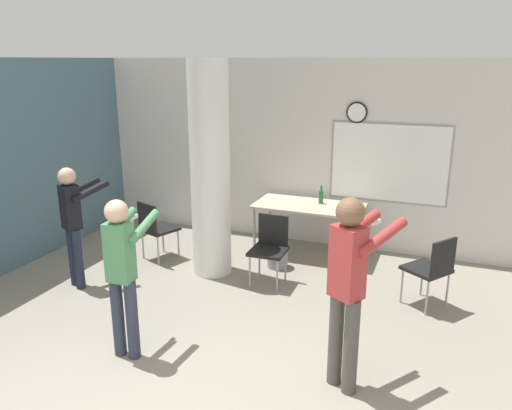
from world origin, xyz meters
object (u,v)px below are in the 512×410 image
object	(u,v)px
chair_mid_room	(432,266)
chair_table_front	(270,245)
chair_near_pillar	(155,226)
person_playing_side	(349,280)
person_watching_back	(73,218)
folding_table	(309,208)
bottle_on_table	(321,197)
person_playing_front	(122,266)

from	to	relation	value
chair_mid_room	chair_table_front	bearing A→B (deg)	-179.32
chair_near_pillar	person_playing_side	size ratio (longest dim) A/B	0.50
person_watching_back	folding_table	bearing A→B (deg)	41.22
folding_table	chair_near_pillar	world-z (taller)	chair_near_pillar
bottle_on_table	person_playing_side	xyz separation A→B (m)	(1.00, -3.04, 0.16)
bottle_on_table	folding_table	bearing A→B (deg)	-136.90
chair_mid_room	person_playing_side	distance (m)	1.97
folding_table	person_playing_front	xyz separation A→B (m)	(-0.91, -3.18, 0.22)
chair_table_front	person_playing_front	world-z (taller)	person_playing_front
person_playing_front	bottle_on_table	bearing A→B (deg)	72.37
folding_table	person_watching_back	world-z (taller)	person_watching_back
folding_table	chair_mid_room	distance (m)	2.09
folding_table	bottle_on_table	bearing A→B (deg)	43.10
person_playing_side	chair_mid_room	bearing A→B (deg)	71.03
bottle_on_table	person_playing_front	size ratio (longest dim) A/B	0.17
chair_table_front	person_playing_front	distance (m)	2.22
folding_table	chair_near_pillar	size ratio (longest dim) A/B	1.79
chair_table_front	chair_mid_room	bearing A→B (deg)	0.68
person_watching_back	person_playing_front	size ratio (longest dim) A/B	0.98
chair_table_front	person_playing_front	size ratio (longest dim) A/B	0.55
chair_mid_room	chair_near_pillar	size ratio (longest dim) A/B	1.00
person_watching_back	person_playing_side	size ratio (longest dim) A/B	0.89
bottle_on_table	chair_mid_room	bearing A→B (deg)	-37.30
person_watching_back	person_playing_side	distance (m)	3.64
chair_table_front	person_watching_back	xyz separation A→B (m)	(-2.22, -0.98, 0.39)
person_watching_back	chair_mid_room	bearing A→B (deg)	13.59
bottle_on_table	person_watching_back	distance (m)	3.39
person_watching_back	person_playing_front	bearing A→B (deg)	-35.64
chair_mid_room	person_playing_side	world-z (taller)	person_playing_side
person_playing_side	person_playing_front	world-z (taller)	person_playing_side
folding_table	person_playing_front	distance (m)	3.32
bottle_on_table	person_playing_side	size ratio (longest dim) A/B	0.16
folding_table	chair_mid_room	size ratio (longest dim) A/B	1.79
person_watching_back	person_playing_front	world-z (taller)	person_playing_front
chair_near_pillar	person_playing_front	world-z (taller)	person_playing_front
bottle_on_table	chair_mid_room	size ratio (longest dim) A/B	0.31
person_playing_side	person_playing_front	size ratio (longest dim) A/B	1.10
person_watching_back	bottle_on_table	bearing A→B (deg)	41.32
person_playing_side	bottle_on_table	bearing A→B (deg)	108.22
folding_table	person_playing_side	bearing A→B (deg)	-68.59
bottle_on_table	chair_mid_room	world-z (taller)	bottle_on_table
folding_table	person_watching_back	distance (m)	3.21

